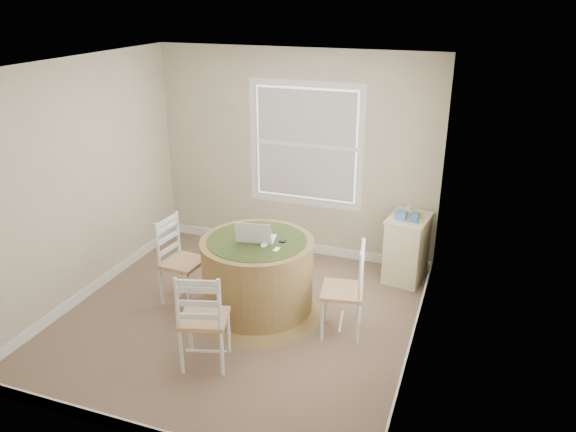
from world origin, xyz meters
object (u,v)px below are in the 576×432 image
(round_table, at_px, (258,274))
(chair_right, at_px, (342,291))
(chair_left, at_px, (183,262))
(chair_near, at_px, (204,318))
(corner_chest, at_px, (407,248))
(laptop, at_px, (256,237))

(round_table, xyz_separation_m, chair_right, (0.93, -0.07, 0.02))
(chair_left, xyz_separation_m, chair_near, (0.74, -0.92, 0.00))
(chair_left, relative_size, corner_chest, 1.20)
(round_table, bearing_deg, chair_right, 0.03)
(chair_left, height_order, chair_right, same)
(chair_near, bearing_deg, chair_left, -67.30)
(chair_right, bearing_deg, chair_left, -100.07)
(chair_near, xyz_separation_m, corner_chest, (1.46, 2.28, -0.08))
(laptop, xyz_separation_m, corner_chest, (1.36, 1.31, -0.48))
(round_table, xyz_separation_m, chair_near, (-0.12, -0.97, 0.02))
(chair_left, height_order, corner_chest, chair_left)
(round_table, distance_m, chair_near, 0.98)
(chair_left, bearing_deg, chair_right, -85.63)
(laptop, bearing_deg, chair_right, 166.68)
(laptop, distance_m, corner_chest, 1.95)
(chair_near, bearing_deg, chair_right, -154.99)
(chair_near, height_order, corner_chest, chair_near)
(laptop, height_order, corner_chest, laptop)
(round_table, height_order, chair_right, chair_right)
(chair_right, bearing_deg, laptop, -103.52)
(round_table, bearing_deg, chair_near, -92.56)
(chair_left, bearing_deg, round_table, -81.66)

